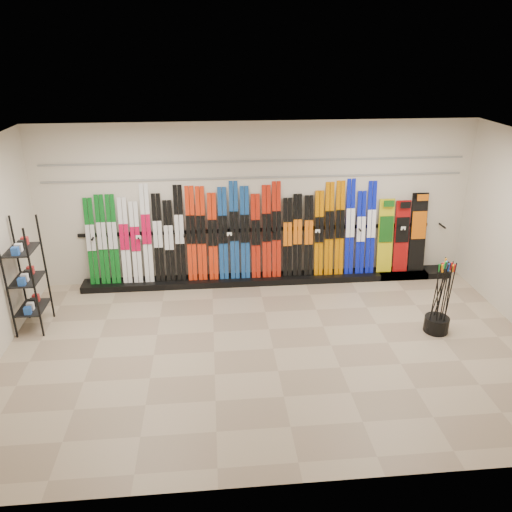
{
  "coord_description": "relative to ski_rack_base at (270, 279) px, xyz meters",
  "views": [
    {
      "loc": [
        -0.85,
        -6.29,
        4.26
      ],
      "look_at": [
        -0.17,
        1.0,
        1.1
      ],
      "focal_mm": 35.0,
      "sensor_mm": 36.0,
      "label": 1
    }
  ],
  "objects": [
    {
      "name": "accessory_rack",
      "position": [
        -3.97,
        -1.29,
        0.84
      ],
      "size": [
        0.4,
        0.6,
        1.8
      ],
      "primitive_type": "cube",
      "color": "black",
      "rests_on": "floor"
    },
    {
      "name": "skis",
      "position": [
        -0.65,
        0.08,
        0.9
      ],
      "size": [
        5.37,
        0.29,
        1.83
      ],
      "color": "#0C5F19",
      "rests_on": "ski_rack_base"
    },
    {
      "name": "ski_poles",
      "position": [
        2.42,
        -2.04,
        0.55
      ],
      "size": [
        0.35,
        0.36,
        1.18
      ],
      "color": "black",
      "rests_on": "pole_bin"
    },
    {
      "name": "back_wall",
      "position": [
        -0.22,
        0.22,
        1.44
      ],
      "size": [
        8.0,
        0.0,
        8.0
      ],
      "primitive_type": "plane",
      "rotation": [
        1.57,
        0.0,
        0.0
      ],
      "color": "beige",
      "rests_on": "floor"
    },
    {
      "name": "slatwall_rail_0",
      "position": [
        -0.22,
        0.2,
        1.94
      ],
      "size": [
        7.6,
        0.02,
        0.03
      ],
      "primitive_type": "cube",
      "color": "gray",
      "rests_on": "back_wall"
    },
    {
      "name": "ceiling",
      "position": [
        -0.22,
        -2.28,
        2.94
      ],
      "size": [
        8.0,
        8.0,
        0.0
      ],
      "primitive_type": "plane",
      "rotation": [
        3.14,
        0.0,
        0.0
      ],
      "color": "silver",
      "rests_on": "back_wall"
    },
    {
      "name": "snowboards",
      "position": [
        2.56,
        0.07,
        0.78
      ],
      "size": [
        0.95,
        0.24,
        1.52
      ],
      "color": "gold",
      "rests_on": "ski_rack_base"
    },
    {
      "name": "slatwall_rail_1",
      "position": [
        -0.22,
        0.2,
        2.24
      ],
      "size": [
        7.6,
        0.02,
        0.03
      ],
      "primitive_type": "cube",
      "color": "gray",
      "rests_on": "back_wall"
    },
    {
      "name": "floor",
      "position": [
        -0.22,
        -2.28,
        -0.06
      ],
      "size": [
        8.0,
        8.0,
        0.0
      ],
      "primitive_type": "plane",
      "color": "gray",
      "rests_on": "ground"
    },
    {
      "name": "ski_rack_base",
      "position": [
        0.0,
        0.0,
        0.0
      ],
      "size": [
        8.0,
        0.4,
        0.12
      ],
      "primitive_type": "cube",
      "color": "black",
      "rests_on": "floor"
    },
    {
      "name": "pole_bin",
      "position": [
        2.42,
        -2.02,
        0.07
      ],
      "size": [
        0.38,
        0.38,
        0.25
      ],
      "primitive_type": "cylinder",
      "color": "black",
      "rests_on": "floor"
    }
  ]
}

